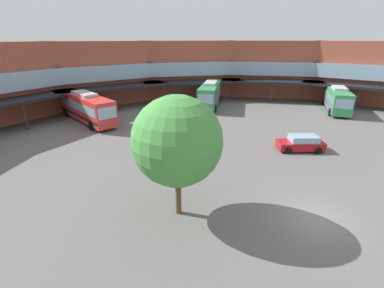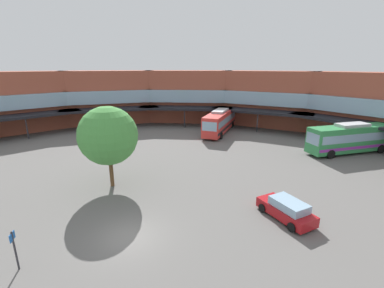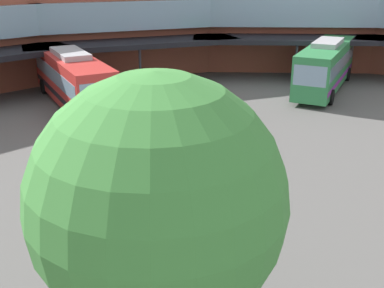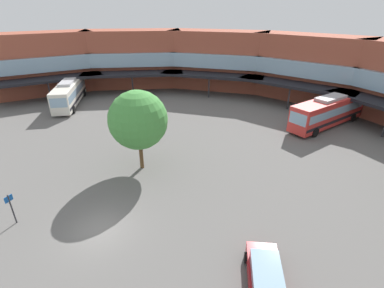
{
  "view_description": "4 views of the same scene",
  "coord_description": "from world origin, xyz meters",
  "px_view_note": "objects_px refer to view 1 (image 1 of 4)",
  "views": [
    {
      "loc": [
        -15.29,
        -3.96,
        10.36
      ],
      "look_at": [
        1.56,
        12.01,
        1.23
      ],
      "focal_mm": 25.22,
      "sensor_mm": 36.0,
      "label": 1
    },
    {
      "loc": [
        8.24,
        -13.49,
        10.9
      ],
      "look_at": [
        0.03,
        14.62,
        2.28
      ],
      "focal_mm": 24.99,
      "sensor_mm": 36.0,
      "label": 2
    },
    {
      "loc": [
        -9.26,
        -0.9,
        9.36
      ],
      "look_at": [
        1.2,
        15.86,
        1.63
      ],
      "focal_mm": 43.34,
      "sensor_mm": 36.0,
      "label": 3
    },
    {
      "loc": [
        15.84,
        -4.78,
        14.13
      ],
      "look_at": [
        -2.83,
        10.59,
        2.23
      ],
      "focal_mm": 26.77,
      "sensor_mm": 36.0,
      "label": 4
    }
  ],
  "objects_px": {
    "bus_0": "(210,94)",
    "plaza_tree": "(177,141)",
    "bus_2": "(337,99)",
    "bus_3": "(86,107)",
    "parked_car": "(301,143)"
  },
  "relations": [
    {
      "from": "bus_2",
      "to": "plaza_tree",
      "type": "relative_size",
      "value": 1.38
    },
    {
      "from": "parked_car",
      "to": "bus_2",
      "type": "bearing_deg",
      "value": -126.16
    },
    {
      "from": "bus_0",
      "to": "plaza_tree",
      "type": "bearing_deg",
      "value": 3.51
    },
    {
      "from": "bus_3",
      "to": "parked_car",
      "type": "distance_m",
      "value": 26.79
    },
    {
      "from": "parked_car",
      "to": "bus_3",
      "type": "bearing_deg",
      "value": -22.95
    },
    {
      "from": "bus_2",
      "to": "parked_car",
      "type": "bearing_deg",
      "value": -17.58
    },
    {
      "from": "bus_2",
      "to": "plaza_tree",
      "type": "bearing_deg",
      "value": -23.31
    },
    {
      "from": "bus_0",
      "to": "bus_3",
      "type": "bearing_deg",
      "value": -51.66
    },
    {
      "from": "bus_2",
      "to": "bus_3",
      "type": "xyz_separation_m",
      "value": [
        -28.75,
        22.32,
        0.12
      ]
    },
    {
      "from": "bus_0",
      "to": "bus_2",
      "type": "height_order",
      "value": "bus_0"
    },
    {
      "from": "bus_2",
      "to": "bus_0",
      "type": "bearing_deg",
      "value": -81.78
    },
    {
      "from": "bus_3",
      "to": "plaza_tree",
      "type": "bearing_deg",
      "value": -9.81
    },
    {
      "from": "bus_0",
      "to": "plaza_tree",
      "type": "xyz_separation_m",
      "value": [
        -23.88,
        -17.33,
        2.9
      ]
    },
    {
      "from": "bus_2",
      "to": "plaza_tree",
      "type": "height_order",
      "value": "plaza_tree"
    },
    {
      "from": "bus_2",
      "to": "plaza_tree",
      "type": "distance_m",
      "value": 34.72
    }
  ]
}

